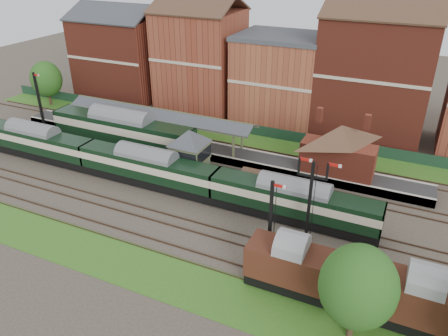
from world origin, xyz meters
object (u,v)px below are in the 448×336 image
at_px(signal_box, 190,153).
at_px(goods_van_a, 290,265).
at_px(semaphore_bracket, 310,197).
at_px(dmu_train, 147,167).
at_px(platform_railcar, 123,130).

xyz_separation_m(signal_box, goods_van_a, (15.42, -12.25, -0.94)).
height_order(signal_box, semaphore_bracket, semaphore_bracket).
relative_size(signal_box, dmu_train, 0.12).
distance_m(signal_box, goods_van_a, 19.71).
bearing_deg(signal_box, goods_van_a, -38.47).
bearing_deg(signal_box, semaphore_bracket, -20.92).
bearing_deg(dmu_train, platform_railcar, 140.98).
distance_m(semaphore_bracket, goods_van_a, 6.93).
xyz_separation_m(semaphore_bracket, platform_railcar, (-26.57, 9.00, -1.97)).
relative_size(platform_railcar, goods_van_a, 3.03).
xyz_separation_m(semaphore_bracket, dmu_train, (-18.55, 2.50, -2.40)).
bearing_deg(dmu_train, signal_box, 42.75).
relative_size(signal_box, semaphore_bracket, 0.73).
distance_m(signal_box, dmu_train, 4.88).
relative_size(signal_box, platform_railcar, 0.30).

